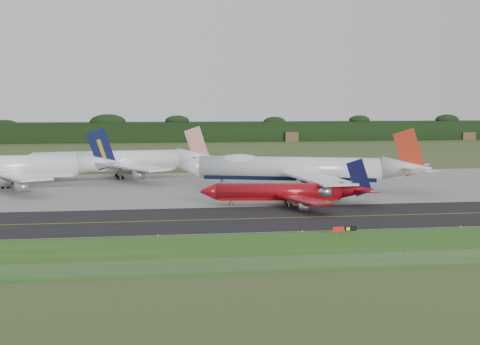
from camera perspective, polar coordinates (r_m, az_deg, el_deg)
name	(u,v)px	position (r m, az deg, el deg)	size (l,w,h in m)	color
ground	(296,214)	(149.78, 4.81, -3.58)	(600.00, 600.00, 0.00)	#3E5125
grass_verge	(342,248)	(116.58, 8.70, -6.42)	(400.00, 30.00, 0.01)	#27591A
taxiway	(300,217)	(145.94, 5.16, -3.83)	(400.00, 32.00, 0.02)	black
apron	(258,186)	(199.26, 1.51, -1.14)	(400.00, 78.00, 0.01)	gray
taxiway_centreline	(300,217)	(145.94, 5.16, -3.83)	(400.00, 0.40, 0.00)	#C58312
taxiway_edge_line	(319,231)	(131.16, 6.73, -4.98)	(400.00, 0.25, 0.00)	silver
perimeter_fence	(367,260)	(104.29, 10.80, -7.34)	(320.00, 0.10, 320.00)	slate
horizon_treeline	(198,133)	(419.38, -3.63, 3.42)	(700.00, 25.00, 12.00)	black
jet_ba_747	(298,169)	(188.82, 5.00, 0.29)	(69.52, 56.20, 17.87)	silver
jet_red_737	(288,192)	(162.53, 4.10, -1.69)	(42.10, 34.08, 11.37)	maroon
jet_navy_gold	(6,168)	(207.42, -19.35, 0.39)	(67.42, 58.62, 17.39)	white
jet_star_tail	(118,161)	(221.24, -10.34, 0.95)	(63.79, 52.99, 16.82)	white
taxiway_sign	(345,229)	(127.77, 8.93, -4.79)	(4.91, 0.95, 1.65)	slate
edge_marker_left	(158,235)	(125.84, -7.02, -5.35)	(0.16, 0.16, 0.50)	yellow
edge_marker_center	(302,231)	(129.31, 5.33, -5.02)	(0.16, 0.16, 0.50)	yellow
edge_marker_right	(461,227)	(140.37, 18.33, -4.42)	(0.16, 0.16, 0.50)	yellow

